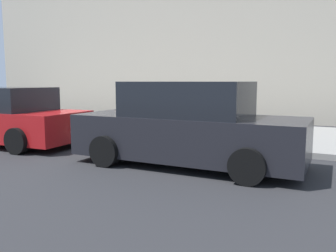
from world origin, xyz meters
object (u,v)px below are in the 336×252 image
bollard_post (111,122)px  parked_car_charcoal_0 (188,127)px  suitcase_teal_0 (233,132)px  suitcase_black_1 (216,131)px  suitcase_maroon_2 (200,129)px  suitcase_silver_5 (154,124)px  suitcase_navy_3 (181,127)px  parked_car_red_1 (6,117)px  suitcase_olive_4 (167,125)px  fire_hydrant (131,121)px

bollard_post → parked_car_charcoal_0: bearing=148.9°
bollard_post → parked_car_charcoal_0: size_ratio=0.15×
suitcase_teal_0 → bollard_post: (3.79, 0.15, 0.06)m
suitcase_black_1 → suitcase_maroon_2: 0.48m
suitcase_silver_5 → parked_car_charcoal_0: (-2.08, 2.24, 0.29)m
suitcase_maroon_2 → suitcase_silver_5: bearing=1.9°
suitcase_navy_3 → parked_car_red_1: 4.88m
suitcase_maroon_2 → parked_car_charcoal_0: parked_car_charcoal_0 is taller
suitcase_silver_5 → bollard_post: bearing=4.9°
suitcase_olive_4 → suitcase_silver_5: suitcase_olive_4 is taller
suitcase_olive_4 → bollard_post: (1.88, 0.11, -0.03)m
suitcase_black_1 → suitcase_maroon_2: bearing=-2.4°
suitcase_maroon_2 → parked_car_charcoal_0: size_ratio=0.14×
suitcase_teal_0 → suitcase_black_1: suitcase_teal_0 is taller
suitcase_silver_5 → bollard_post: 1.45m
parked_car_charcoal_0 → suitcase_teal_0: bearing=-96.9°
suitcase_maroon_2 → parked_car_charcoal_0: (-0.66, 2.29, 0.36)m
suitcase_teal_0 → parked_car_charcoal_0: bearing=83.1°
suitcase_teal_0 → suitcase_black_1: (0.45, 0.00, -0.01)m
suitcase_teal_0 → suitcase_olive_4: size_ratio=0.79×
bollard_post → suitcase_navy_3: bearing=-178.2°
fire_hydrant → bollard_post: size_ratio=1.13×
parked_car_charcoal_0 → suitcase_olive_4: bearing=-53.8°
parked_car_charcoal_0 → suitcase_black_1: bearing=-85.6°
suitcase_black_1 → fire_hydrant: 2.71m
fire_hydrant → bollard_post: (0.63, 0.15, -0.06)m
suitcase_black_1 → parked_car_red_1: size_ratio=0.13×
suitcase_teal_0 → suitcase_black_1: size_ratio=1.39×
suitcase_black_1 → fire_hydrant: size_ratio=0.78×
suitcase_teal_0 → suitcase_black_1: bearing=0.1°
fire_hydrant → parked_car_red_1: (2.62, 2.27, 0.19)m
fire_hydrant → parked_car_charcoal_0: size_ratio=0.16×
suitcase_navy_3 → parked_car_charcoal_0: size_ratio=0.19×
suitcase_navy_3 → fire_hydrant: 1.73m
bollard_post → parked_car_charcoal_0: 4.12m
suitcase_black_1 → parked_car_red_1: parked_car_red_1 is taller
suitcase_olive_4 → parked_car_charcoal_0: parked_car_charcoal_0 is taller
suitcase_maroon_2 → bollard_post: bollard_post is taller
suitcase_olive_4 → bollard_post: 1.89m
suitcase_teal_0 → parked_car_red_1: (5.78, 2.27, 0.32)m
suitcase_maroon_2 → bollard_post: bearing=3.4°
bollard_post → suitcase_black_1: bearing=-177.4°
suitcase_black_1 → parked_car_charcoal_0: 2.31m
suitcase_navy_3 → bollard_post: (2.36, 0.07, 0.01)m
suitcase_teal_0 → suitcase_maroon_2: 0.93m
suitcase_teal_0 → suitcase_maroon_2: bearing=-1.2°
parked_car_red_1 → suitcase_olive_4: bearing=-150.1°
suitcase_maroon_2 → suitcase_black_1: bearing=177.6°
suitcase_silver_5 → fire_hydrant: 0.81m
bollard_post → parked_car_charcoal_0: parked_car_charcoal_0 is taller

